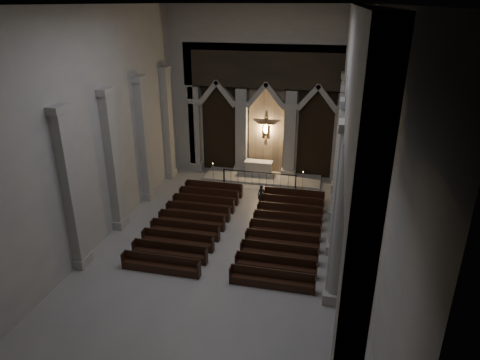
{
  "coord_description": "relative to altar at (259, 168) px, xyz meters",
  "views": [
    {
      "loc": [
        4.86,
        -18.32,
        12.12
      ],
      "look_at": [
        0.02,
        3.0,
        2.96
      ],
      "focal_mm": 32.0,
      "sensor_mm": 36.0,
      "label": 1
    }
  ],
  "objects": [
    {
      "name": "right_arcade",
      "position": [
        5.86,
        -9.61,
        7.15
      ],
      "size": [
        1.0,
        24.0,
        12.0
      ],
      "color": "#AAA79F",
      "rests_on": "ground"
    },
    {
      "name": "pews",
      "position": [
        0.36,
        -8.55,
        -0.39
      ],
      "size": [
        9.34,
        9.62,
        0.88
      ],
      "color": "black",
      "rests_on": "ground"
    },
    {
      "name": "worshipper",
      "position": [
        1.04,
        -4.72,
        -0.02
      ],
      "size": [
        0.53,
        0.41,
        1.31
      ],
      "primitive_type": "imported",
      "rotation": [
        0.0,
        0.0,
        -0.21
      ],
      "color": "black",
      "rests_on": "ground"
    },
    {
      "name": "sanctuary_wall",
      "position": [
        0.36,
        0.59,
        5.94
      ],
      "size": [
        14.0,
        0.77,
        12.0
      ],
      "color": "#AAA79F",
      "rests_on": "ground"
    },
    {
      "name": "altar",
      "position": [
        0.0,
        0.0,
        0.0
      ],
      "size": [
        2.05,
        0.82,
        1.04
      ],
      "color": "#BCB4A5",
      "rests_on": "sanctuary_step"
    },
    {
      "name": "candle_stand_right",
      "position": [
        3.42,
        -1.78,
        -0.31
      ],
      "size": [
        0.23,
        0.23,
        1.35
      ],
      "color": "#A88833",
      "rests_on": "ground"
    },
    {
      "name": "room",
      "position": [
        0.36,
        -10.94,
        6.93
      ],
      "size": [
        24.0,
        24.1,
        12.0
      ],
      "color": "#9C9A94",
      "rests_on": "ground"
    },
    {
      "name": "left_pilasters",
      "position": [
        -6.39,
        -7.44,
        3.24
      ],
      "size": [
        0.6,
        13.0,
        8.03
      ],
      "color": "#AAA79F",
      "rests_on": "ground"
    },
    {
      "name": "altar_rail",
      "position": [
        0.36,
        -1.68,
        0.01
      ],
      "size": [
        5.25,
        0.09,
        1.03
      ],
      "color": "black",
      "rests_on": "ground"
    },
    {
      "name": "sanctuary_step",
      "position": [
        0.36,
        -0.34,
        -0.6
      ],
      "size": [
        8.5,
        2.6,
        0.15
      ],
      "primitive_type": "cube",
      "color": "#AAA79F",
      "rests_on": "ground"
    },
    {
      "name": "candle_stand_left",
      "position": [
        -2.97,
        -1.93,
        -0.27
      ],
      "size": [
        0.25,
        0.25,
        1.5
      ],
      "color": "#A88833",
      "rests_on": "ground"
    }
  ]
}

